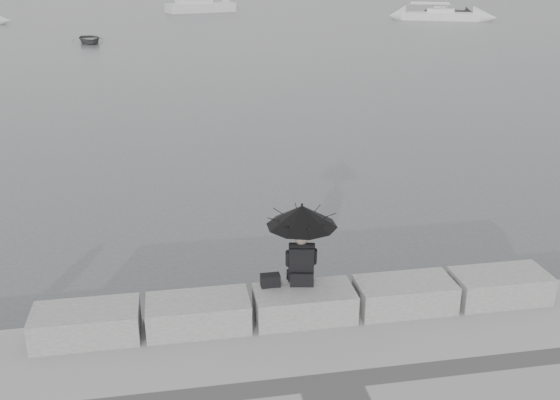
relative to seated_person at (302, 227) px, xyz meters
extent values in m
plane|color=#434548|center=(0.00, 0.18, -2.00)|extent=(360.00, 360.00, 0.00)
cube|color=slate|center=(-3.40, -0.27, -1.25)|extent=(1.60, 0.80, 0.50)
cube|color=slate|center=(-1.70, -0.27, -1.25)|extent=(1.60, 0.80, 0.50)
cube|color=slate|center=(0.00, -0.27, -1.25)|extent=(1.60, 0.80, 0.50)
cube|color=slate|center=(1.70, -0.27, -1.25)|extent=(1.60, 0.80, 0.50)
cube|color=slate|center=(3.40, -0.27, -1.25)|extent=(1.60, 0.80, 0.50)
sphere|color=#726056|center=(0.00, 0.02, -0.22)|extent=(0.21, 0.21, 0.21)
cylinder|color=black|center=(0.00, 0.01, -0.15)|extent=(0.02, 0.02, 1.00)
cone|color=black|center=(0.00, 0.01, 0.18)|extent=(1.14, 1.14, 0.34)
sphere|color=black|center=(0.00, 0.01, 0.37)|extent=(0.04, 0.04, 0.04)
cube|color=black|center=(-0.52, -0.02, -0.90)|extent=(0.31, 0.18, 0.20)
cube|color=silver|center=(27.45, 57.35, -1.65)|extent=(8.45, 5.64, 0.90)
cube|color=silver|center=(27.45, 57.35, -1.05)|extent=(3.28, 2.66, 0.50)
cylinder|color=gray|center=(27.45, 57.35, -0.40)|extent=(4.22, 2.04, 0.10)
cube|color=silver|center=(2.45, 73.32, -1.50)|extent=(8.94, 5.20, 1.20)
cube|color=black|center=(30.92, 63.38, -1.75)|extent=(5.30, 3.83, 0.70)
cube|color=silver|center=(30.92, 63.38, -1.25)|extent=(1.93, 1.78, 0.50)
imported|color=slate|center=(-7.91, 42.68, -1.70)|extent=(3.84, 2.33, 0.61)
camera|label=1|loc=(-1.91, -8.85, 3.91)|focal=40.00mm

